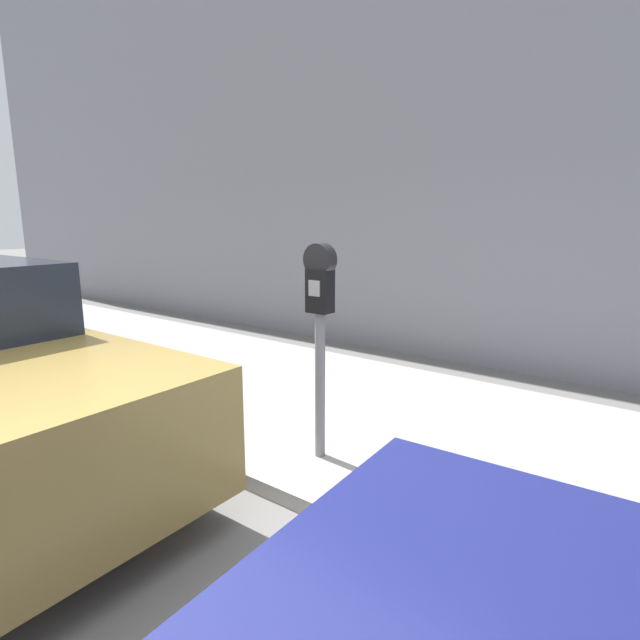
% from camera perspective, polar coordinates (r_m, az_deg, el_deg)
% --- Properties ---
extents(ground_plane, '(60.00, 60.00, 0.00)m').
position_cam_1_polar(ground_plane, '(2.77, -14.66, -27.73)').
color(ground_plane, slate).
extents(sidewalk, '(24.00, 2.80, 0.11)m').
position_cam_1_polar(sidewalk, '(4.24, 9.76, -12.07)').
color(sidewalk, '#9E9B96').
rests_on(sidewalk, ground_plane).
extents(building_facade, '(24.00, 0.30, 6.75)m').
position_cam_1_polar(building_facade, '(6.34, 22.01, 25.71)').
color(building_facade, gray).
rests_on(building_facade, ground_plane).
extents(parking_meter, '(0.21, 0.12, 1.48)m').
position_cam_1_polar(parking_meter, '(3.30, -0.00, 0.47)').
color(parking_meter, slate).
rests_on(parking_meter, sidewalk).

